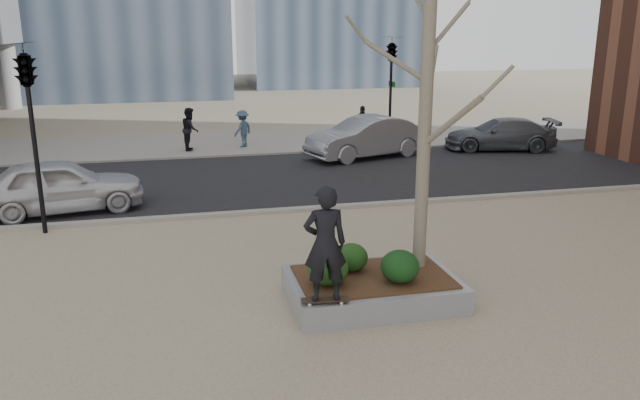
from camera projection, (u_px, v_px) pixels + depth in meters
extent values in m
plane|color=tan|center=(319.00, 306.00, 11.10)|extent=(120.00, 120.00, 0.00)
cube|color=black|center=(249.00, 179.00, 20.48)|extent=(60.00, 8.00, 0.02)
cube|color=gray|center=(229.00, 143.00, 27.05)|extent=(60.00, 6.00, 0.02)
cube|color=gray|center=(373.00, 289.00, 11.27)|extent=(3.00, 2.00, 0.45)
cube|color=#382314|center=(373.00, 277.00, 11.20)|extent=(2.70, 1.70, 0.04)
ellipsoid|color=black|center=(328.00, 268.00, 10.74)|extent=(0.72, 0.72, 0.61)
ellipsoid|color=#103511|center=(351.00, 257.00, 11.37)|extent=(0.61, 0.61, 0.51)
ellipsoid|color=black|center=(400.00, 266.00, 10.85)|extent=(0.68, 0.68, 0.58)
imported|color=black|center=(325.00, 244.00, 9.88)|extent=(0.72, 0.50, 1.91)
imported|color=silver|center=(59.00, 185.00, 16.59)|extent=(4.55, 2.50, 1.47)
imported|color=gray|center=(366.00, 137.00, 23.76)|extent=(4.99, 2.99, 1.55)
imported|color=#4F525A|center=(500.00, 134.00, 25.32)|extent=(4.72, 2.80, 1.28)
imported|color=black|center=(190.00, 129.00, 25.20)|extent=(0.71, 0.88, 1.72)
imported|color=#374F63|center=(243.00, 129.00, 25.89)|extent=(1.10, 1.10, 1.53)
imported|color=black|center=(363.00, 124.00, 27.06)|extent=(0.99, 0.67, 1.57)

